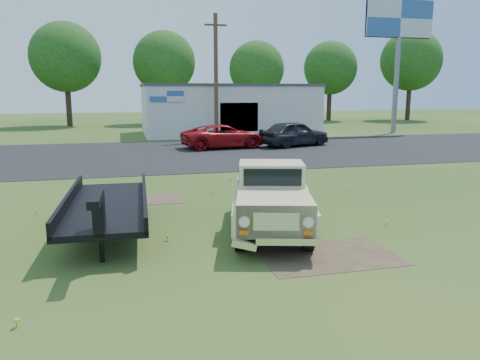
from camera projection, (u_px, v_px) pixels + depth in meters
name	position (u px, v px, depth m)	size (l,w,h in m)	color
ground	(231.00, 224.00, 12.84)	(140.00, 140.00, 0.00)	#274616
asphalt_lot	(173.00, 154.00, 27.12)	(90.00, 14.00, 0.02)	black
dirt_patch_a	(328.00, 256.00, 10.34)	(3.00, 2.00, 0.01)	#473426
dirt_patch_b	(150.00, 199.00, 15.69)	(2.20, 1.60, 0.01)	#473426
commercial_building	(228.00, 109.00, 39.59)	(14.20, 8.20, 4.15)	beige
billboard	(399.00, 31.00, 38.94)	(6.10, 0.45, 11.05)	slate
utility_pole_mid	(216.00, 77.00, 33.89)	(1.60, 0.30, 9.00)	#422B1E
treeline_c	(65.00, 57.00, 47.23)	(7.04, 7.04, 10.47)	#382319
treeline_d	(164.00, 62.00, 50.65)	(6.72, 6.72, 10.00)	#382319
treeline_e	(257.00, 69.00, 51.74)	(6.08, 6.08, 9.04)	#382319
treeline_f	(330.00, 68.00, 56.47)	(6.40, 6.40, 9.52)	#382319
treeline_g	(411.00, 61.00, 57.27)	(7.36, 7.36, 10.95)	#382319
vintage_pickup_truck	(271.00, 197.00, 12.02)	(1.94, 4.99, 1.81)	#CDB989
flatbed_trailer	(107.00, 201.00, 11.97)	(1.98, 5.94, 1.62)	black
red_pickup	(224.00, 136.00, 29.67)	(2.46, 5.32, 1.48)	maroon
dark_sedan	(294.00, 134.00, 30.64)	(1.96, 4.88, 1.66)	black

